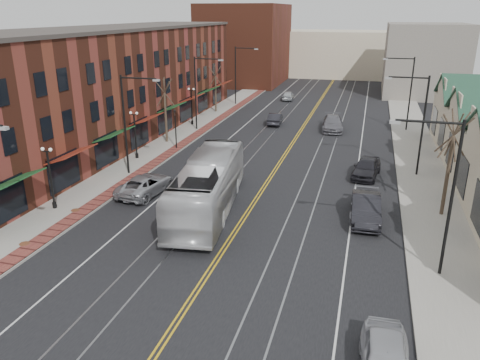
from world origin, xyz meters
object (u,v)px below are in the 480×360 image
Objects in this scene: transit_bus at (208,186)px; parked_car_d at (367,168)px; parked_suv at (145,185)px; parked_car_c at (365,206)px; parked_car_b at (366,209)px.

transit_bus is 14.25m from parked_car_d.
parked_car_d reaches higher than parked_suv.
transit_bus is 2.81× the size of parked_car_c.
transit_bus is at bearing -127.63° from parked_car_d.
parked_car_b is 8.77m from parked_car_d.
parked_car_d is at bearing 88.16° from parked_car_b.
parked_car_d is (10.14, 9.96, -1.02)m from transit_bus.
parked_car_b is 0.85m from parked_car_c.
transit_bus is at bearing -168.46° from parked_car_c.
parked_car_b reaches higher than parked_suv.
parked_car_c is (10.25, 2.03, -1.14)m from transit_bus.
parked_suv is at bearing -24.37° from transit_bus.
parked_car_d is at bearing 91.09° from parked_car_c.
parked_suv is (-5.50, 1.66, -1.08)m from transit_bus.
parked_car_d reaches higher than parked_car_c.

